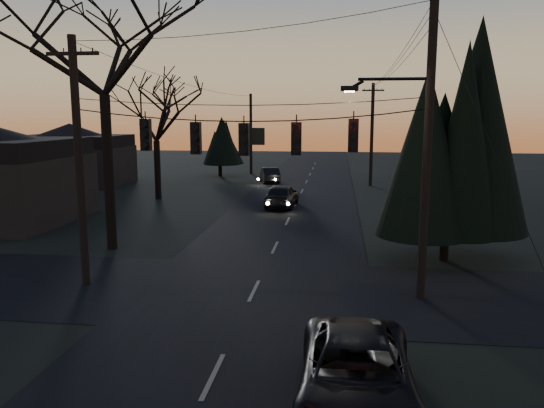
# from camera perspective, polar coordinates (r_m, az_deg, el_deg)

# --- Properties ---
(main_road) EXTENTS (8.00, 120.00, 0.02)m
(main_road) POSITION_cam_1_polar(r_m,az_deg,el_deg) (27.80, 1.29, -2.69)
(main_road) COLOR black
(main_road) RESTS_ON ground
(cross_road) EXTENTS (60.00, 7.00, 0.02)m
(cross_road) POSITION_cam_1_polar(r_m,az_deg,el_deg) (18.23, -1.94, -9.33)
(cross_road) COLOR black
(cross_road) RESTS_ON ground
(utility_pole_right) EXTENTS (5.00, 0.30, 10.00)m
(utility_pole_right) POSITION_cam_1_polar(r_m,az_deg,el_deg) (18.24, 15.65, -9.71)
(utility_pole_right) COLOR black
(utility_pole_right) RESTS_ON ground
(utility_pole_left) EXTENTS (1.80, 0.30, 8.50)m
(utility_pole_left) POSITION_cam_1_polar(r_m,az_deg,el_deg) (20.03, -19.33, -8.15)
(utility_pole_left) COLOR black
(utility_pole_left) RESTS_ON ground
(utility_pole_far_r) EXTENTS (1.80, 0.30, 8.50)m
(utility_pole_far_r) POSITION_cam_1_polar(r_m,az_deg,el_deg) (45.50, 10.52, 1.93)
(utility_pole_far_r) COLOR black
(utility_pole_far_r) RESTS_ON ground
(utility_pole_far_l) EXTENTS (0.30, 0.30, 8.00)m
(utility_pole_far_l) POSITION_cam_1_polar(r_m,az_deg,el_deg) (54.07, -2.26, 3.27)
(utility_pole_far_l) COLOR black
(utility_pole_far_l) RESTS_ON ground
(span_signal_assembly) EXTENTS (11.50, 0.44, 1.64)m
(span_signal_assembly) POSITION_cam_1_polar(r_m,az_deg,el_deg) (17.30, -2.83, 7.21)
(span_signal_assembly) COLOR black
(span_signal_assembly) RESTS_ON ground
(bare_tree_left) EXTENTS (8.84, 8.84, 13.48)m
(bare_tree_left) POSITION_cam_1_polar(r_m,az_deg,el_deg) (24.38, -17.90, 17.42)
(bare_tree_left) COLOR black
(bare_tree_left) RESTS_ON ground
(evergreen_right) EXTENTS (4.46, 4.46, 8.47)m
(evergreen_right) POSITION_cam_1_polar(r_m,az_deg,el_deg) (22.37, 18.59, 6.31)
(evergreen_right) COLOR black
(evergreen_right) RESTS_ON ground
(bare_tree_dist) EXTENTS (7.46, 7.46, 8.25)m
(bare_tree_dist) POSITION_cam_1_polar(r_m,az_deg,el_deg) (38.14, -12.41, 9.12)
(bare_tree_dist) COLOR black
(bare_tree_dist) RESTS_ON ground
(evergreen_dist) EXTENTS (3.68, 3.68, 5.38)m
(evergreen_dist) POSITION_cam_1_polar(r_m,az_deg,el_deg) (52.04, -5.64, 6.62)
(evergreen_dist) COLOR black
(evergreen_dist) RESTS_ON ground
(house_left_far) EXTENTS (9.00, 7.00, 5.20)m
(house_left_far) POSITION_cam_1_polar(r_m,az_deg,el_deg) (48.78, -20.80, 5.05)
(house_left_far) COLOR black
(house_left_far) RESTS_ON ground
(suv_near) EXTENTS (2.35, 5.09, 1.41)m
(suv_near) POSITION_cam_1_polar(r_m,az_deg,el_deg) (11.39, 9.10, -17.74)
(suv_near) COLOR black
(suv_near) RESTS_ON ground
(sedan_oncoming_a) EXTENTS (2.08, 4.53, 1.51)m
(sedan_oncoming_a) POSITION_cam_1_polar(r_m,az_deg,el_deg) (34.26, 1.05, 0.90)
(sedan_oncoming_a) COLOR black
(sedan_oncoming_a) RESTS_ON ground
(sedan_oncoming_b) EXTENTS (2.33, 4.27, 1.33)m
(sedan_oncoming_b) POSITION_cam_1_polar(r_m,az_deg,el_deg) (46.83, -0.24, 3.13)
(sedan_oncoming_b) COLOR black
(sedan_oncoming_b) RESTS_ON ground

